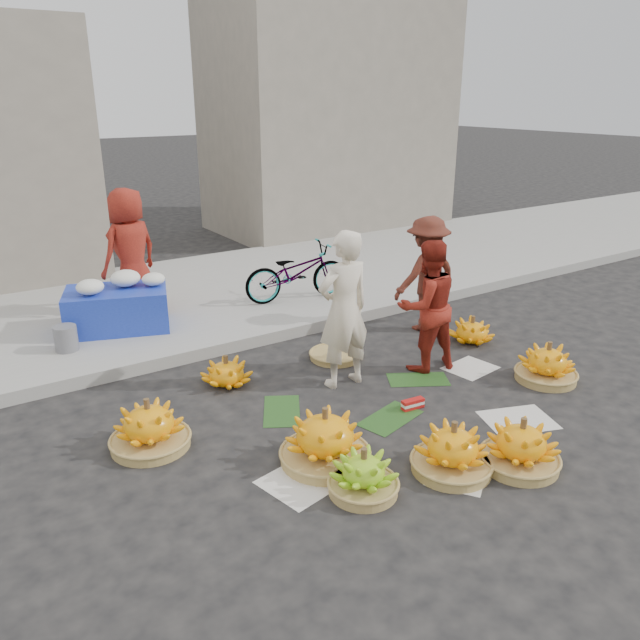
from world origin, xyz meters
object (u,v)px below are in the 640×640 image
banana_bunch_4 (547,364)px  vendor_cream (344,310)px  flower_table (118,306)px  banana_bunch_0 (325,438)px  bicycle (297,272)px

banana_bunch_4 → vendor_cream: 2.31m
banana_bunch_4 → flower_table: 5.17m
banana_bunch_0 → bicycle: 4.07m
banana_bunch_4 → flower_table: size_ratio=0.51×
banana_bunch_4 → vendor_cream: size_ratio=0.43×
banana_bunch_0 → bicycle: bearing=62.0°
banana_bunch_4 → vendor_cream: bearing=148.8°
vendor_cream → flower_table: (-1.59, 2.67, -0.42)m
flower_table → vendor_cream: bearing=-40.5°
vendor_cream → banana_bunch_0: bearing=49.3°
banana_bunch_0 → vendor_cream: (1.00, 1.15, 0.61)m
vendor_cream → bicycle: (0.91, 2.44, -0.31)m
flower_table → bicycle: bicycle is taller
vendor_cream → flower_table: size_ratio=1.18×
banana_bunch_4 → flower_table: (-3.48, 3.82, 0.22)m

